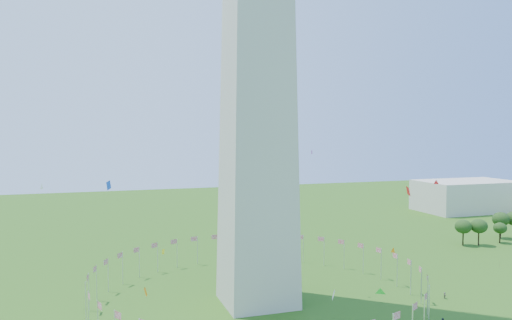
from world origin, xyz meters
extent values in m
cylinder|color=silver|center=(40.00, 50.00, 4.50)|extent=(0.24, 0.24, 9.00)
cylinder|color=silver|center=(39.39, 56.95, 4.50)|extent=(0.24, 0.24, 9.00)
cylinder|color=silver|center=(37.59, 63.68, 4.50)|extent=(0.24, 0.24, 9.00)
cylinder|color=silver|center=(34.64, 70.00, 4.50)|extent=(0.24, 0.24, 9.00)
cylinder|color=silver|center=(30.64, 75.71, 4.50)|extent=(0.24, 0.24, 9.00)
cylinder|color=silver|center=(25.71, 80.64, 4.50)|extent=(0.24, 0.24, 9.00)
cylinder|color=silver|center=(20.00, 84.64, 4.50)|extent=(0.24, 0.24, 9.00)
cylinder|color=silver|center=(13.68, 87.59, 4.50)|extent=(0.24, 0.24, 9.00)
cylinder|color=silver|center=(6.95, 89.39, 4.50)|extent=(0.24, 0.24, 9.00)
cylinder|color=silver|center=(0.00, 90.00, 4.50)|extent=(0.24, 0.24, 9.00)
cylinder|color=silver|center=(-6.95, 89.39, 4.50)|extent=(0.24, 0.24, 9.00)
cylinder|color=silver|center=(-13.68, 87.59, 4.50)|extent=(0.24, 0.24, 9.00)
cylinder|color=silver|center=(-20.00, 84.64, 4.50)|extent=(0.24, 0.24, 9.00)
cylinder|color=silver|center=(-25.71, 80.64, 4.50)|extent=(0.24, 0.24, 9.00)
cylinder|color=silver|center=(-30.64, 75.71, 4.50)|extent=(0.24, 0.24, 9.00)
cylinder|color=silver|center=(-34.64, 70.00, 4.50)|extent=(0.24, 0.24, 9.00)
cylinder|color=silver|center=(-37.59, 63.68, 4.50)|extent=(0.24, 0.24, 9.00)
cylinder|color=silver|center=(-39.39, 56.95, 4.50)|extent=(0.24, 0.24, 9.00)
cylinder|color=silver|center=(-40.00, 50.00, 4.50)|extent=(0.24, 0.24, 9.00)
cylinder|color=silver|center=(-39.39, 43.05, 4.50)|extent=(0.24, 0.24, 9.00)
cylinder|color=silver|center=(25.71, 19.36, 4.50)|extent=(0.24, 0.24, 9.00)
cylinder|color=silver|center=(30.64, 24.29, 4.50)|extent=(0.24, 0.24, 9.00)
cylinder|color=silver|center=(34.64, 30.00, 4.50)|extent=(0.24, 0.24, 9.00)
cylinder|color=silver|center=(37.59, 36.32, 4.50)|extent=(0.24, 0.24, 9.00)
cylinder|color=silver|center=(39.39, 43.05, 4.50)|extent=(0.24, 0.24, 9.00)
cube|color=beige|center=(150.00, 150.00, 8.00)|extent=(50.00, 30.00, 16.00)
imported|color=#75695E|center=(45.90, 38.00, 0.80)|extent=(1.08, 1.61, 1.60)
plane|color=green|center=(12.14, 14.32, 12.53)|extent=(1.57, 2.02, 2.06)
plane|color=blue|center=(-35.80, 12.03, 34.23)|extent=(0.18, 1.57, 1.57)
plane|color=white|center=(-49.79, 65.47, 28.73)|extent=(0.65, 1.78, 1.90)
plane|color=yellow|center=(-23.74, 43.60, 16.01)|extent=(1.34, 0.21, 1.35)
plane|color=red|center=(20.79, 18.57, 30.47)|extent=(2.07, 0.82, 2.10)
plane|color=#CC2699|center=(16.05, 53.53, 36.76)|extent=(0.75, 0.99, 1.25)
plane|color=orange|center=(28.09, 34.26, 14.42)|extent=(0.29, 1.47, 1.46)
plane|color=white|center=(13.58, 35.87, 5.00)|extent=(2.12, 1.43, 2.21)
plane|color=orange|center=(-27.63, 43.25, 7.62)|extent=(0.66, 1.98, 1.96)
plane|color=red|center=(42.25, 37.56, 29.59)|extent=(1.11, 0.55, 1.20)
plane|color=green|center=(37.30, 11.86, 16.11)|extent=(1.31, 1.30, 1.77)
ellipsoid|color=#29501A|center=(91.57, 84.53, 4.70)|extent=(6.02, 6.02, 9.41)
ellipsoid|color=#29501A|center=(97.05, 82.75, 4.83)|extent=(6.18, 6.18, 9.66)
ellipsoid|color=#29501A|center=(107.64, 83.47, 3.82)|extent=(4.89, 4.89, 7.65)
ellipsoid|color=#29501A|center=(114.14, 89.81, 5.11)|extent=(6.54, 6.54, 10.23)
camera|label=1|loc=(-38.00, -64.50, 42.24)|focal=35.00mm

